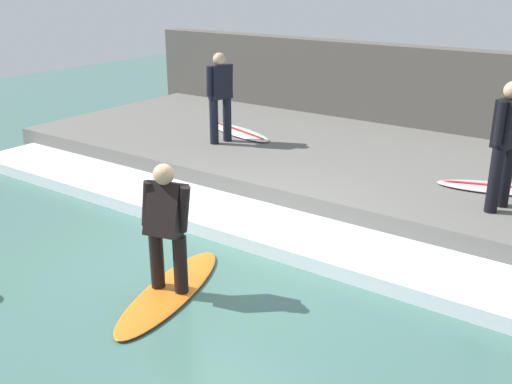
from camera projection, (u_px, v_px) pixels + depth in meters
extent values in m
plane|color=#426B60|center=(224.00, 263.00, 7.15)|extent=(28.00, 28.00, 0.00)
cube|color=#66635E|center=(363.00, 167.00, 9.93)|extent=(4.40, 12.36, 0.42)
cube|color=#544F49|center=(422.00, 98.00, 11.54)|extent=(0.50, 12.98, 1.94)
cube|color=silver|center=(269.00, 229.00, 7.85)|extent=(1.15, 11.74, 0.18)
ellipsoid|color=orange|center=(170.00, 291.00, 6.46)|extent=(2.08, 1.01, 0.06)
cylinder|color=black|center=(180.00, 264.00, 6.29)|extent=(0.15, 0.15, 0.64)
cylinder|color=black|center=(157.00, 260.00, 6.38)|extent=(0.15, 0.15, 0.64)
cube|color=black|center=(166.00, 209.00, 6.13)|extent=(0.46, 0.45, 0.60)
sphere|color=tan|center=(164.00, 174.00, 5.99)|extent=(0.22, 0.22, 0.22)
cylinder|color=black|center=(184.00, 209.00, 6.04)|extent=(0.11, 0.18, 0.51)
cylinder|color=black|center=(148.00, 204.00, 6.19)|extent=(0.11, 0.18, 0.51)
cylinder|color=black|center=(506.00, 175.00, 7.60)|extent=(0.16, 0.16, 0.83)
cylinder|color=black|center=(495.00, 181.00, 7.41)|extent=(0.16, 0.16, 0.83)
cube|color=black|center=(508.00, 123.00, 7.26)|extent=(0.42, 0.30, 0.59)
cylinder|color=black|center=(500.00, 123.00, 7.11)|extent=(0.11, 0.11, 0.52)
ellipsoid|color=beige|center=(500.00, 188.00, 8.29)|extent=(1.00, 1.75, 0.06)
ellipsoid|color=#B21E1E|center=(500.00, 186.00, 8.28)|extent=(0.56, 1.50, 0.01)
cylinder|color=black|center=(227.00, 119.00, 10.57)|extent=(0.15, 0.15, 0.78)
cylinder|color=black|center=(214.00, 122.00, 10.40)|extent=(0.15, 0.15, 0.78)
cube|color=black|center=(220.00, 82.00, 10.25)|extent=(0.42, 0.34, 0.59)
sphere|color=tan|center=(219.00, 59.00, 10.12)|extent=(0.22, 0.22, 0.22)
cylinder|color=black|center=(230.00, 79.00, 10.37)|extent=(0.11, 0.12, 0.51)
cylinder|color=black|center=(210.00, 81.00, 10.11)|extent=(0.11, 0.12, 0.51)
ellipsoid|color=white|center=(239.00, 132.00, 11.18)|extent=(0.99, 1.80, 0.06)
ellipsoid|color=#B21E1E|center=(239.00, 130.00, 11.17)|extent=(0.58, 1.54, 0.01)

